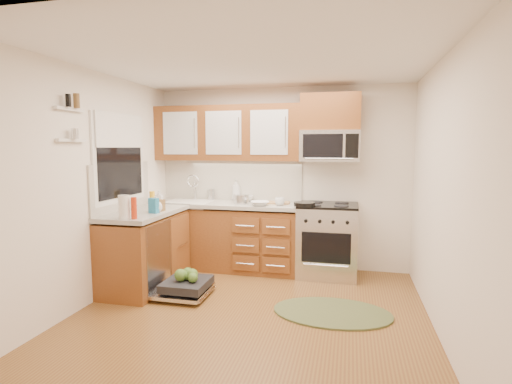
% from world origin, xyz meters
% --- Properties ---
extents(floor, '(3.50, 3.50, 0.00)m').
position_xyz_m(floor, '(0.00, 0.00, 0.00)').
color(floor, brown).
rests_on(floor, ground).
extents(ceiling, '(3.50, 3.50, 0.00)m').
position_xyz_m(ceiling, '(0.00, 0.00, 2.50)').
color(ceiling, white).
rests_on(ceiling, ground).
extents(wall_back, '(3.50, 0.04, 2.50)m').
position_xyz_m(wall_back, '(0.00, 1.75, 1.25)').
color(wall_back, white).
rests_on(wall_back, ground).
extents(wall_front, '(3.50, 0.04, 2.50)m').
position_xyz_m(wall_front, '(0.00, -1.75, 1.25)').
color(wall_front, white).
rests_on(wall_front, ground).
extents(wall_left, '(0.04, 3.50, 2.50)m').
position_xyz_m(wall_left, '(-1.75, 0.00, 1.25)').
color(wall_left, white).
rests_on(wall_left, ground).
extents(wall_right, '(0.04, 3.50, 2.50)m').
position_xyz_m(wall_right, '(1.75, 0.00, 1.25)').
color(wall_right, white).
rests_on(wall_right, ground).
extents(base_cabinet_back, '(2.05, 0.60, 0.85)m').
position_xyz_m(base_cabinet_back, '(-0.73, 1.45, 0.42)').
color(base_cabinet_back, brown).
rests_on(base_cabinet_back, ground).
extents(base_cabinet_left, '(0.60, 1.25, 0.85)m').
position_xyz_m(base_cabinet_left, '(-1.45, 0.52, 0.42)').
color(base_cabinet_left, brown).
rests_on(base_cabinet_left, ground).
extents(countertop_back, '(2.07, 0.64, 0.05)m').
position_xyz_m(countertop_back, '(-0.72, 1.44, 0.90)').
color(countertop_back, '#B7B4A7').
rests_on(countertop_back, base_cabinet_back).
extents(countertop_left, '(0.64, 1.27, 0.05)m').
position_xyz_m(countertop_left, '(-1.44, 0.53, 0.90)').
color(countertop_left, '#B7B4A7').
rests_on(countertop_left, base_cabinet_left).
extents(backsplash_back, '(2.05, 0.02, 0.57)m').
position_xyz_m(backsplash_back, '(-0.73, 1.74, 1.21)').
color(backsplash_back, '#B7B0A4').
rests_on(backsplash_back, ground).
extents(backsplash_left, '(0.02, 1.25, 0.57)m').
position_xyz_m(backsplash_left, '(-1.74, 0.52, 1.21)').
color(backsplash_left, '#B7B0A4').
rests_on(backsplash_left, ground).
extents(upper_cabinets, '(2.05, 0.35, 0.75)m').
position_xyz_m(upper_cabinets, '(-0.73, 1.57, 1.88)').
color(upper_cabinets, brown).
rests_on(upper_cabinets, ground).
extents(cabinet_over_mw, '(0.76, 0.35, 0.47)m').
position_xyz_m(cabinet_over_mw, '(0.68, 1.57, 2.13)').
color(cabinet_over_mw, brown).
rests_on(cabinet_over_mw, ground).
extents(range, '(0.76, 0.64, 0.95)m').
position_xyz_m(range, '(0.68, 1.43, 0.47)').
color(range, silver).
rests_on(range, ground).
extents(microwave, '(0.76, 0.38, 0.40)m').
position_xyz_m(microwave, '(0.68, 1.55, 1.70)').
color(microwave, silver).
rests_on(microwave, ground).
extents(sink, '(0.62, 0.50, 0.26)m').
position_xyz_m(sink, '(-1.25, 1.42, 0.80)').
color(sink, white).
rests_on(sink, ground).
extents(dishwasher, '(0.70, 0.60, 0.20)m').
position_xyz_m(dishwasher, '(-0.86, 0.30, 0.10)').
color(dishwasher, silver).
rests_on(dishwasher, ground).
extents(window, '(0.03, 1.05, 1.05)m').
position_xyz_m(window, '(-1.74, 0.50, 1.55)').
color(window, white).
rests_on(window, ground).
extents(window_blind, '(0.02, 0.96, 0.40)m').
position_xyz_m(window_blind, '(-1.71, 0.50, 1.88)').
color(window_blind, white).
rests_on(window_blind, ground).
extents(shelf_upper, '(0.04, 0.40, 0.03)m').
position_xyz_m(shelf_upper, '(-1.72, -0.35, 2.05)').
color(shelf_upper, white).
rests_on(shelf_upper, ground).
extents(shelf_lower, '(0.04, 0.40, 0.03)m').
position_xyz_m(shelf_lower, '(-1.72, -0.35, 1.75)').
color(shelf_lower, white).
rests_on(shelf_lower, ground).
extents(rug, '(1.42, 1.21, 0.02)m').
position_xyz_m(rug, '(0.81, 0.20, 0.01)').
color(rug, '#545E36').
rests_on(rug, ground).
extents(skillet, '(0.33, 0.33, 0.05)m').
position_xyz_m(skillet, '(0.40, 1.18, 0.97)').
color(skillet, black).
rests_on(skillet, range).
extents(stock_pot, '(0.28, 0.28, 0.13)m').
position_xyz_m(stock_pot, '(-0.47, 1.36, 0.99)').
color(stock_pot, silver).
rests_on(stock_pot, countertop_back).
extents(cutting_board, '(0.33, 0.22, 0.02)m').
position_xyz_m(cutting_board, '(0.00, 1.52, 0.94)').
color(cutting_board, '#AA8C4D').
rests_on(cutting_board, countertop_back).
extents(canister, '(0.12, 0.12, 0.16)m').
position_xyz_m(canister, '(-1.00, 1.65, 1.00)').
color(canister, silver).
rests_on(canister, countertop_back).
extents(paper_towel_roll, '(0.14, 0.14, 0.25)m').
position_xyz_m(paper_towel_roll, '(-1.38, -0.02, 1.05)').
color(paper_towel_roll, white).
rests_on(paper_towel_roll, countertop_left).
extents(mustard_bottle, '(0.08, 0.08, 0.21)m').
position_xyz_m(mustard_bottle, '(-1.47, 0.77, 1.03)').
color(mustard_bottle, gold).
rests_on(mustard_bottle, countertop_left).
extents(red_bottle, '(0.08, 0.08, 0.23)m').
position_xyz_m(red_bottle, '(-1.27, 0.00, 1.04)').
color(red_bottle, red).
rests_on(red_bottle, countertop_left).
extents(wooden_box, '(0.16, 0.13, 0.14)m').
position_xyz_m(wooden_box, '(-1.28, 0.56, 0.99)').
color(wooden_box, brown).
rests_on(wooden_box, countertop_left).
extents(blue_carton, '(0.12, 0.09, 0.17)m').
position_xyz_m(blue_carton, '(-1.25, 0.39, 1.01)').
color(blue_carton, teal).
rests_on(blue_carton, countertop_left).
extents(bowl_a, '(0.30, 0.30, 0.06)m').
position_xyz_m(bowl_a, '(-0.19, 1.25, 0.95)').
color(bowl_a, '#999999').
rests_on(bowl_a, countertop_back).
extents(bowl_b, '(0.29, 0.29, 0.08)m').
position_xyz_m(bowl_b, '(-0.50, 1.60, 0.97)').
color(bowl_b, '#999999').
rests_on(bowl_b, countertop_back).
extents(cup, '(0.14, 0.14, 0.10)m').
position_xyz_m(cup, '(0.06, 1.34, 0.98)').
color(cup, '#999999').
rests_on(cup, countertop_back).
extents(soap_bottle_a, '(0.13, 0.13, 0.31)m').
position_xyz_m(soap_bottle_a, '(-0.64, 1.68, 1.08)').
color(soap_bottle_a, '#999999').
rests_on(soap_bottle_a, countertop_back).
extents(soap_bottle_b, '(0.10, 0.10, 0.19)m').
position_xyz_m(soap_bottle_b, '(-1.52, 1.05, 1.02)').
color(soap_bottle_b, '#999999').
rests_on(soap_bottle_b, countertop_left).
extents(soap_bottle_c, '(0.15, 0.15, 0.19)m').
position_xyz_m(soap_bottle_c, '(-1.25, 0.44, 1.02)').
color(soap_bottle_c, '#999999').
rests_on(soap_bottle_c, countertop_left).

